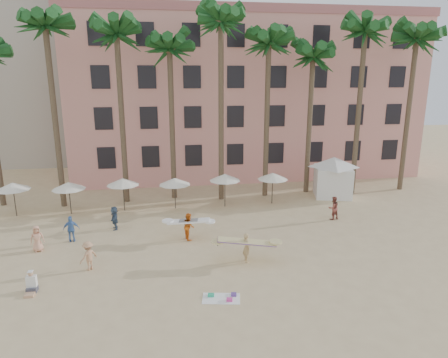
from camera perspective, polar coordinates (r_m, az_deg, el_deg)
ground at (r=20.96m, az=-2.97°, el=-15.05°), size 120.00×120.00×0.00m
pink_hotel at (r=45.05m, az=2.60°, el=11.60°), size 35.00×14.00×16.00m
palm_row at (r=33.31m, az=-5.07°, el=19.04°), size 44.40×5.40×16.30m
umbrella_row at (r=31.70m, az=-10.68°, el=-0.32°), size 22.50×2.70×2.73m
cabana at (r=36.15m, az=15.33°, el=0.82°), size 5.49×5.49×3.50m
beach_towel at (r=19.94m, az=-0.25°, el=-16.60°), size 1.95×1.30×0.14m
carrier_yellow at (r=23.01m, az=3.25°, el=-9.46°), size 3.36×1.24×1.73m
carrier_white at (r=26.09m, az=-5.07°, el=-6.62°), size 2.80×1.23×1.76m
beachgoers at (r=26.46m, az=-11.21°, el=-6.78°), size 20.93×7.30×1.75m
seated_man at (r=22.38m, az=-25.81°, el=-13.48°), size 0.48×0.84×1.09m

